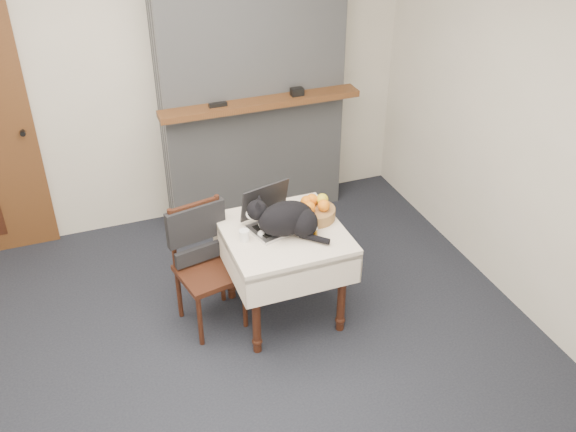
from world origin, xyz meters
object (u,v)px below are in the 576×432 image
at_px(cat, 287,219).
at_px(chair, 202,249).
at_px(laptop, 272,216).
at_px(cream_jar, 244,235).
at_px(pill_bottle, 315,231).
at_px(fruit_basket, 315,210).
at_px(side_table, 284,245).

xyz_separation_m(cat, chair, (-0.52, 0.22, -0.25)).
distance_m(laptop, chair, 0.52).
bearing_deg(cream_jar, pill_bottle, -14.64).
bearing_deg(cat, fruit_basket, 50.75).
distance_m(side_table, cream_jar, 0.31).
bearing_deg(cream_jar, fruit_basket, 9.59).
height_order(cream_jar, chair, chair).
height_order(side_table, chair, chair).
bearing_deg(pill_bottle, side_table, 142.03).
relative_size(cat, fruit_basket, 1.78).
relative_size(laptop, chair, 0.48).
bearing_deg(laptop, side_table, -81.30).
bearing_deg(fruit_basket, cream_jar, -170.41).
bearing_deg(side_table, pill_bottle, -37.97).
distance_m(cat, chair, 0.62).
bearing_deg(laptop, chair, 155.96).
bearing_deg(laptop, pill_bottle, -62.23).
bearing_deg(side_table, laptop, 113.40).
relative_size(side_table, cream_jar, 10.41).
height_order(side_table, cream_jar, cream_jar).
relative_size(pill_bottle, fruit_basket, 0.25).
bearing_deg(cat, cream_jar, -160.94).
distance_m(side_table, laptop, 0.21).
bearing_deg(cream_jar, side_table, 3.27).
xyz_separation_m(cream_jar, fruit_basket, (0.53, 0.09, 0.03)).
relative_size(cat, chair, 0.55).
bearing_deg(cream_jar, laptop, 26.50).
distance_m(laptop, pill_bottle, 0.32).
bearing_deg(pill_bottle, fruit_basket, 68.39).
distance_m(side_table, pill_bottle, 0.26).
bearing_deg(laptop, cream_jar, -168.20).
height_order(side_table, laptop, laptop).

